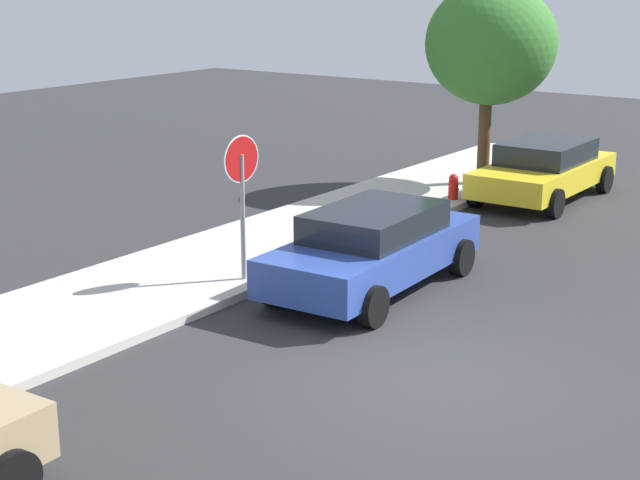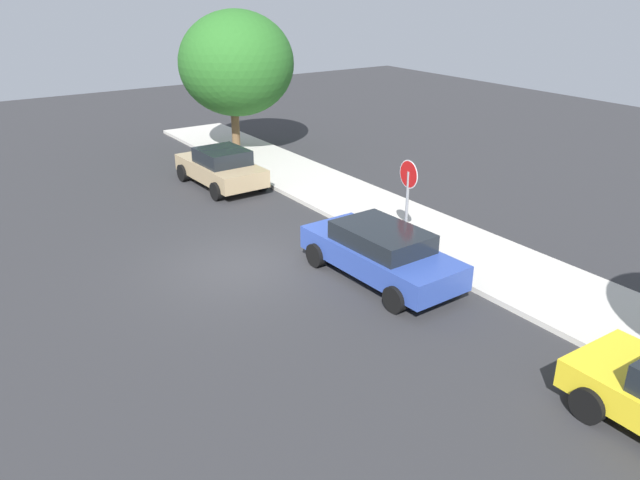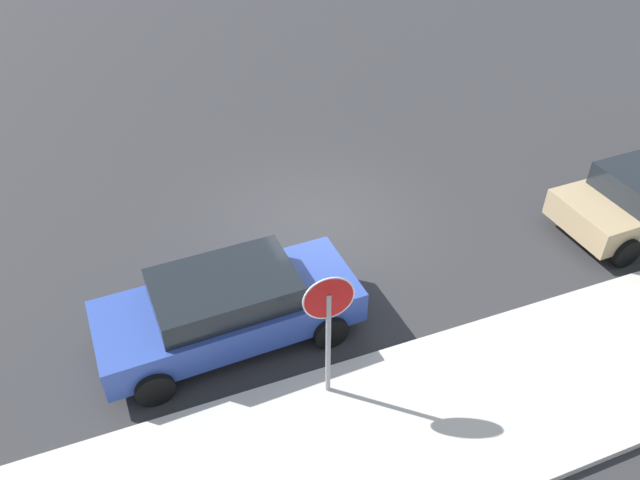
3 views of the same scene
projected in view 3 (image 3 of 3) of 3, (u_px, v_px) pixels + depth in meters
ground_plane at (315, 222)px, 13.83m from camera, size 60.00×60.00×0.00m
sidewalk_curb at (441, 417)px, 9.74m from camera, size 32.00×3.06×0.14m
stop_sign at (328, 319)px, 9.07m from camera, size 0.78×0.08×2.55m
parked_car_blue at (228, 306)px, 10.72m from camera, size 4.56×2.13×1.38m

